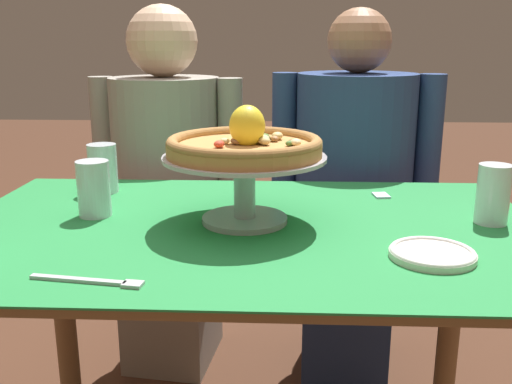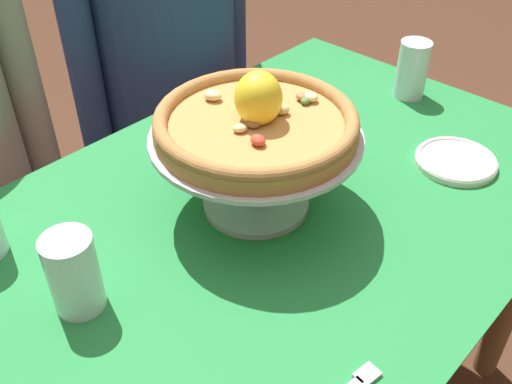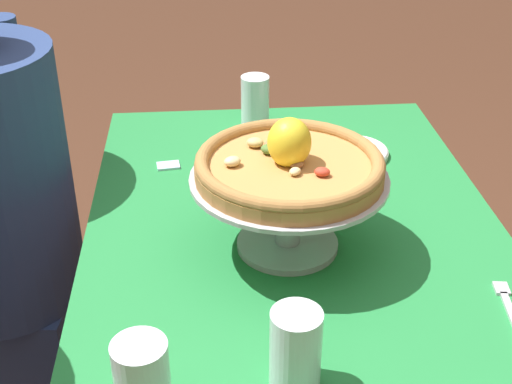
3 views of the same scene
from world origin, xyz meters
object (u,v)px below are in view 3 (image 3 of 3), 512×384
(pizza_stand, at_px, (289,201))
(side_plate, at_px, (354,152))
(dinner_fork, at_px, (512,315))
(water_glass_side_left, at_px, (295,354))
(sugar_packet, at_px, (168,165))
(water_glass_side_right, at_px, (255,105))
(pizza, at_px, (289,164))

(pizza_stand, distance_m, side_plate, 0.41)
(pizza_stand, height_order, dinner_fork, pizza_stand)
(water_glass_side_left, bearing_deg, pizza_stand, -5.28)
(side_plate, height_order, dinner_fork, side_plate)
(sugar_packet, bearing_deg, water_glass_side_right, -46.60)
(pizza, xyz_separation_m, sugar_packet, (0.33, 0.23, -0.17))
(sugar_packet, bearing_deg, dinner_fork, -134.96)
(pizza_stand, bearing_deg, side_plate, -29.21)
(water_glass_side_left, distance_m, water_glass_side_right, 0.87)
(side_plate, height_order, sugar_packet, side_plate)
(pizza, bearing_deg, water_glass_side_right, 1.70)
(pizza, distance_m, water_glass_side_right, 0.54)
(pizza_stand, height_order, sugar_packet, pizza_stand)
(pizza, distance_m, water_glass_side_left, 0.36)
(pizza_stand, relative_size, dinner_fork, 1.79)
(pizza_stand, xyz_separation_m, side_plate, (0.35, -0.20, -0.09))
(water_glass_side_right, distance_m, sugar_packet, 0.29)
(dinner_fork, height_order, sugar_packet, dinner_fork)
(pizza_stand, xyz_separation_m, pizza, (0.00, 0.00, 0.07))
(pizza_stand, relative_size, pizza, 1.06)
(pizza, xyz_separation_m, dinner_fork, (-0.23, -0.33, -0.17))
(sugar_packet, bearing_deg, pizza, -145.69)
(water_glass_side_right, bearing_deg, side_plate, -129.81)
(pizza, height_order, water_glass_side_right, pizza)
(water_glass_side_left, bearing_deg, dinner_fork, -72.78)
(water_glass_side_left, relative_size, dinner_fork, 0.64)
(water_glass_side_right, height_order, sugar_packet, water_glass_side_right)
(pizza, xyz_separation_m, water_glass_side_right, (0.53, 0.02, -0.12))
(water_glass_side_left, distance_m, sugar_packet, 0.70)
(dinner_fork, bearing_deg, water_glass_side_right, 24.76)
(water_glass_side_right, height_order, dinner_fork, water_glass_side_right)
(pizza, relative_size, water_glass_side_right, 2.54)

